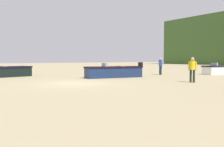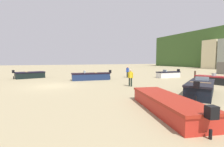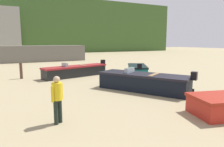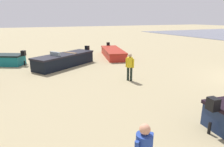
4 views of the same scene
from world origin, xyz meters
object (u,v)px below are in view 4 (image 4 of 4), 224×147
at_px(boat_red_7, 113,53).
at_px(beach_walker_foreground, 130,65).
at_px(boat_teal_4, 2,60).
at_px(boat_black_0, 65,60).

height_order(boat_red_7, beach_walker_foreground, beach_walker_foreground).
bearing_deg(boat_teal_4, boat_black_0, -90.70).
height_order(boat_black_0, boat_red_7, boat_black_0).
bearing_deg(boat_black_0, beach_walker_foreground, 175.12).
xyz_separation_m(boat_teal_4, beach_walker_foreground, (-7.74, -7.05, 0.52)).
relative_size(boat_teal_4, boat_red_7, 0.64).
bearing_deg(beach_walker_foreground, boat_teal_4, -174.83).
bearing_deg(boat_red_7, boat_teal_4, 11.14).
bearing_deg(beach_walker_foreground, boat_black_0, 169.62).
relative_size(boat_teal_4, beach_walker_foreground, 2.21).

